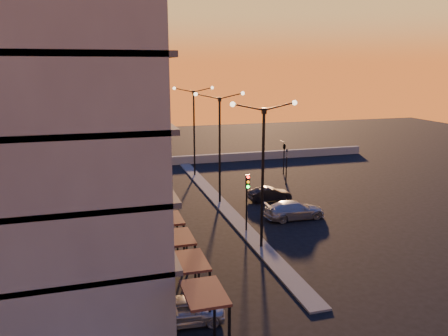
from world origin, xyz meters
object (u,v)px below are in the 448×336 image
traffic_light_main (247,193)px  car_hatchback (183,310)px  car_wagon (295,210)px  streetlamp_mid (220,139)px  car_sedan (270,194)px

traffic_light_main → car_hatchback: bearing=-123.4°
car_wagon → streetlamp_mid: bearing=38.9°
car_sedan → streetlamp_mid: bearing=81.1°
traffic_light_main → car_sedan: traffic_light_main is taller
car_hatchback → traffic_light_main: bearing=-28.2°
streetlamp_mid → car_wagon: (4.50, -5.42, -4.90)m
traffic_light_main → car_wagon: (4.50, 1.71, -2.19)m
streetlamp_mid → traffic_light_main: 7.62m
streetlamp_mid → car_sedan: size_ratio=2.54×
car_sedan → car_wagon: (0.15, -4.75, 0.08)m
streetlamp_mid → car_wagon: streetlamp_mid is taller
car_hatchback → car_sedan: 19.61m
traffic_light_main → car_wagon: bearing=20.8°
car_hatchback → car_wagon: size_ratio=0.81×
car_sedan → car_wagon: bearing=-178.3°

